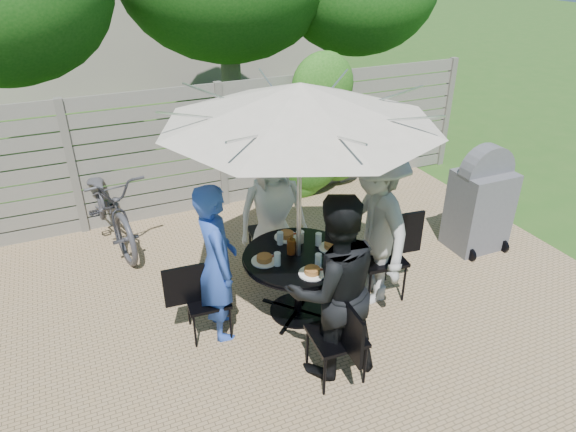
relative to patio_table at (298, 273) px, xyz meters
name	(u,v)px	position (x,y,z in m)	size (l,w,h in m)	color
patio_table	(298,273)	(0.00, 0.00, 0.00)	(1.19, 1.19, 0.73)	black
umbrella	(300,103)	(0.00, 0.00, 1.77)	(2.71, 2.71, 2.46)	silver
chair_back	(270,246)	(0.07, 0.96, -0.23)	(0.50, 0.70, 0.94)	black
person_back	(273,212)	(0.06, 0.83, 0.30)	(0.79, 0.52, 1.62)	silver
chair_left	(207,313)	(-0.96, 0.07, -0.26)	(0.62, 0.44, 0.84)	black
person_left	(217,263)	(-0.83, 0.06, 0.31)	(0.60, 0.39, 1.64)	#2A4DB7
chair_front	(337,352)	(-0.07, -0.96, -0.23)	(0.48, 0.69, 0.94)	black
person_front	(333,288)	(-0.06, -0.83, 0.38)	(0.86, 0.67, 1.78)	black
chair_right	(380,272)	(0.96, -0.07, -0.21)	(0.74, 0.53, 0.99)	black
person_right	(373,226)	(0.83, -0.06, 0.39)	(1.17, 0.67, 1.80)	#A1A09D
plate_back	(286,236)	(0.03, 0.36, 0.25)	(0.26, 0.26, 0.06)	white
plate_left	(264,259)	(-0.36, 0.03, 0.25)	(0.26, 0.26, 0.06)	white
plate_front	(312,272)	(-0.03, -0.36, 0.25)	(0.26, 0.26, 0.06)	white
plate_right	(331,246)	(0.36, -0.03, 0.25)	(0.26, 0.26, 0.06)	white
glass_back	(280,238)	(-0.09, 0.27, 0.29)	(0.07, 0.07, 0.14)	silver
glass_left	(277,259)	(-0.27, -0.09, 0.29)	(0.07, 0.07, 0.14)	silver
glass_front	(318,260)	(0.09, -0.27, 0.29)	(0.07, 0.07, 0.14)	silver
glass_right	(318,239)	(0.27, 0.09, 0.29)	(0.07, 0.07, 0.14)	silver
syrup_jug	(291,247)	(-0.06, 0.05, 0.30)	(0.09, 0.09, 0.16)	#59280C
coffee_cup	(300,237)	(0.12, 0.21, 0.28)	(0.08, 0.08, 0.12)	#C6B293
bicycle	(108,205)	(-1.60, 2.37, 0.02)	(0.70, 2.01, 1.05)	#333338
bbq_grill	(480,203)	(2.65, 0.30, 0.12)	(0.69, 0.53, 1.39)	#58575C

